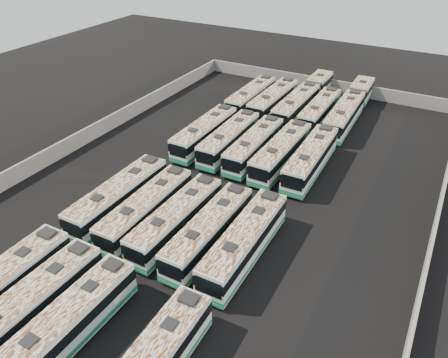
% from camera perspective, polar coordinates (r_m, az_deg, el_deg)
% --- Properties ---
extents(ground, '(140.00, 140.00, 0.00)m').
position_cam_1_polar(ground, '(50.87, 0.09, -1.29)').
color(ground, black).
rests_on(ground, ground).
extents(perimeter_wall, '(45.20, 73.20, 2.20)m').
position_cam_1_polar(perimeter_wall, '(50.27, 0.09, -0.25)').
color(perimeter_wall, slate).
rests_on(perimeter_wall, ground).
extents(bus_front_left, '(2.87, 13.17, 3.71)m').
position_cam_1_polar(bus_front_left, '(38.05, -23.98, -14.95)').
color(bus_front_left, silver).
rests_on(bus_front_left, ground).
extents(bus_front_center, '(2.83, 12.98, 3.65)m').
position_cam_1_polar(bus_front_center, '(35.78, -19.97, -17.61)').
color(bus_front_center, silver).
rests_on(bus_front_center, ground).
extents(bus_midfront_far_left, '(2.86, 13.49, 3.81)m').
position_cam_1_polar(bus_midfront_far_left, '(47.44, -13.57, -2.25)').
color(bus_midfront_far_left, silver).
rests_on(bus_midfront_far_left, ground).
extents(bus_midfront_left, '(2.98, 13.13, 3.69)m').
position_cam_1_polar(bus_midfront_left, '(45.14, -10.10, -3.86)').
color(bus_midfront_left, silver).
rests_on(bus_midfront_left, ground).
extents(bus_midfront_center, '(2.96, 13.04, 3.66)m').
position_cam_1_polar(bus_midfront_center, '(43.32, -6.24, -5.26)').
color(bus_midfront_center, silver).
rests_on(bus_midfront_center, ground).
extents(bus_midfront_right, '(2.79, 13.01, 3.66)m').
position_cam_1_polar(bus_midfront_right, '(41.68, -1.99, -6.80)').
color(bus_midfront_right, silver).
rests_on(bus_midfront_right, ground).
extents(bus_midfront_far_right, '(3.02, 13.54, 3.81)m').
position_cam_1_polar(bus_midfront_far_right, '(40.37, 2.70, -8.20)').
color(bus_midfront_far_right, silver).
rests_on(bus_midfront_far_right, ground).
extents(bus_midback_far_left, '(2.81, 13.24, 3.73)m').
position_cam_1_polar(bus_midback_far_left, '(59.41, -2.53, 6.06)').
color(bus_midback_far_left, silver).
rests_on(bus_midback_far_left, ground).
extents(bus_midback_left, '(2.97, 13.09, 3.68)m').
position_cam_1_polar(bus_midback_left, '(57.78, 0.68, 5.26)').
color(bus_midback_left, silver).
rests_on(bus_midback_left, ground).
extents(bus_midback_center, '(2.89, 12.99, 3.65)m').
position_cam_1_polar(bus_midback_center, '(56.26, 3.95, 4.38)').
color(bus_midback_center, silver).
rests_on(bus_midback_center, ground).
extents(bus_midback_right, '(2.99, 13.44, 3.78)m').
position_cam_1_polar(bus_midback_right, '(54.91, 7.46, 3.50)').
color(bus_midback_right, silver).
rests_on(bus_midback_right, ground).
extents(bus_midback_far_right, '(3.15, 13.57, 3.81)m').
position_cam_1_polar(bus_midback_far_right, '(54.05, 11.25, 2.63)').
color(bus_midback_far_right, silver).
rests_on(bus_midback_far_right, ground).
extents(bus_back_far_left, '(2.80, 13.16, 3.71)m').
position_cam_1_polar(bus_back_far_left, '(71.33, 3.58, 10.65)').
color(bus_back_far_left, silver).
rests_on(bus_back_far_left, ground).
extents(bus_back_left, '(3.03, 13.53, 3.81)m').
position_cam_1_polar(bus_back_left, '(70.07, 6.44, 10.14)').
color(bus_back_left, silver).
rests_on(bus_back_left, ground).
extents(bus_back_center, '(2.91, 20.77, 3.77)m').
position_cam_1_polar(bus_back_center, '(71.80, 10.42, 10.35)').
color(bus_back_center, silver).
rests_on(bus_back_center, ground).
extents(bus_back_right, '(2.81, 12.90, 3.63)m').
position_cam_1_polar(bus_back_right, '(67.72, 12.36, 8.69)').
color(bus_back_right, silver).
rests_on(bus_back_right, ground).
extents(bus_back_far_right, '(3.38, 21.04, 3.81)m').
position_cam_1_polar(bus_back_far_right, '(70.05, 16.15, 9.05)').
color(bus_back_far_right, silver).
rests_on(bus_back_far_right, ground).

